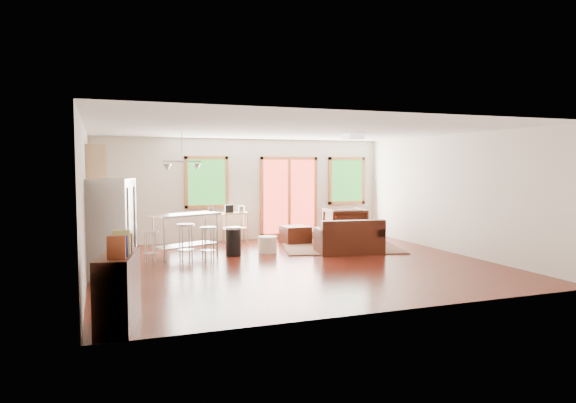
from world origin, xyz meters
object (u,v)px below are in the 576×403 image
object	(u,v)px
armchair	(345,223)
ottoman	(295,235)
kitchen_cart	(234,217)
rug	(341,247)
coffee_table	(332,232)
refrigerator	(112,229)
island	(186,227)
loveseat	(349,240)

from	to	relation	value
armchair	ottoman	xyz separation A→B (m)	(-1.25, 0.21, -0.26)
ottoman	kitchen_cart	bearing A→B (deg)	155.25
armchair	rug	bearing A→B (deg)	67.19
coffee_table	ottoman	world-z (taller)	ottoman
refrigerator	kitchen_cart	world-z (taller)	refrigerator
coffee_table	island	size ratio (longest dim) A/B	0.68
rug	loveseat	xyz separation A→B (m)	(-0.17, -0.73, 0.28)
loveseat	refrigerator	xyz separation A→B (m)	(-4.93, -0.85, 0.55)
refrigerator	kitchen_cart	distance (m)	4.40
loveseat	coffee_table	bearing A→B (deg)	92.66
ottoman	loveseat	bearing A→B (deg)	-71.47
loveseat	refrigerator	world-z (taller)	refrigerator
armchair	island	xyz separation A→B (m)	(-4.07, -0.70, 0.15)
island	kitchen_cart	xyz separation A→B (m)	(1.45, 1.55, 0.02)
coffee_table	armchair	distance (m)	0.65
ottoman	refrigerator	bearing A→B (deg)	-148.94
coffee_table	island	bearing A→B (deg)	-174.43
refrigerator	armchair	bearing A→B (deg)	41.72
coffee_table	armchair	world-z (taller)	armchair
refrigerator	rug	bearing A→B (deg)	35.70
island	ottoman	bearing A→B (deg)	17.96
ottoman	island	size ratio (longest dim) A/B	0.41
rug	loveseat	size ratio (longest dim) A/B	1.74
kitchen_cart	loveseat	bearing A→B (deg)	-50.59
rug	kitchen_cart	distance (m)	2.78
coffee_table	refrigerator	distance (m)	5.48
armchair	island	size ratio (longest dim) A/B	0.61
kitchen_cart	armchair	bearing A→B (deg)	-17.88
ottoman	refrigerator	xyz separation A→B (m)	(-4.34, -2.61, 0.64)
loveseat	ottoman	distance (m)	1.86
loveseat	coffee_table	distance (m)	1.20
coffee_table	kitchen_cart	distance (m)	2.44
ottoman	kitchen_cart	size ratio (longest dim) A/B	0.67
refrigerator	loveseat	bearing A→B (deg)	28.28
coffee_table	island	distance (m)	3.58
rug	armchair	bearing A→B (deg)	59.09
rug	loveseat	world-z (taller)	loveseat
ottoman	armchair	bearing A→B (deg)	-9.65
island	kitchen_cart	world-z (taller)	kitchen_cart
loveseat	island	size ratio (longest dim) A/B	0.98
ottoman	island	world-z (taller)	island
loveseat	island	world-z (taller)	island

